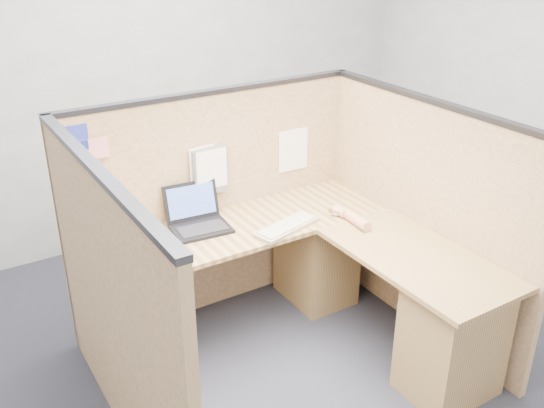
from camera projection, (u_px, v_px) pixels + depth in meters
floor at (299, 379)px, 3.59m from camera, size 5.00×5.00×0.00m
wall_back at (140, 72)px, 4.73m from camera, size 5.00×0.00×5.00m
cubicle_partitions at (261, 236)px, 3.60m from camera, size 2.06×1.83×1.53m
l_desk at (298, 291)px, 3.73m from camera, size 1.95×1.75×0.73m
laptop at (196, 217)px, 3.77m from camera, size 0.37×0.36×0.25m
keyboard at (287, 227)px, 3.76m from camera, size 0.48×0.27×0.03m
mouse at (338, 212)px, 3.93m from camera, size 0.10×0.07×0.04m
hand_forearm at (351, 217)px, 3.84m from camera, size 0.10×0.34×0.07m
blue_poster at (74, 146)px, 3.35m from camera, size 0.18×0.01×0.24m
american_flag at (89, 152)px, 3.40m from camera, size 0.19×0.01×0.33m
file_holder at (210, 171)px, 3.85m from camera, size 0.24×0.05×0.31m
paper_left at (206, 168)px, 3.86m from camera, size 0.23×0.03×0.30m
paper_right at (293, 150)px, 4.19m from camera, size 0.23×0.01×0.30m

